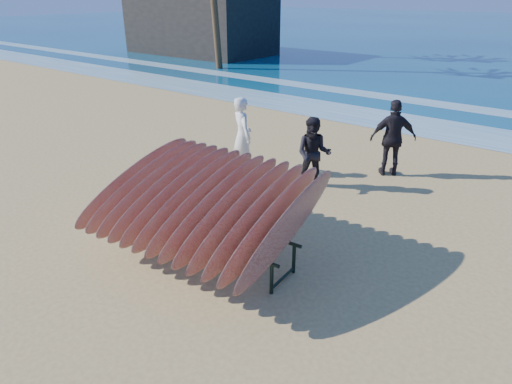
{
  "coord_description": "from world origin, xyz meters",
  "views": [
    {
      "loc": [
        4.34,
        -4.69,
        4.05
      ],
      "look_at": [
        0.0,
        0.8,
        0.95
      ],
      "focal_mm": 32.0,
      "sensor_mm": 36.0,
      "label": 1
    }
  ],
  "objects_px": {
    "person_dark_b": "(393,138)",
    "building": "(200,21)",
    "person_dark_a": "(313,154)",
    "person_white": "(242,136)",
    "surfboard_rack": "(204,201)"
  },
  "relations": [
    {
      "from": "person_dark_b",
      "to": "building",
      "type": "height_order",
      "value": "building"
    },
    {
      "from": "person_dark_a",
      "to": "building",
      "type": "xyz_separation_m",
      "value": [
        -18.78,
        15.57,
        1.35
      ]
    },
    {
      "from": "person_white",
      "to": "building",
      "type": "bearing_deg",
      "value": -15.03
    },
    {
      "from": "person_dark_b",
      "to": "building",
      "type": "relative_size",
      "value": 0.19
    },
    {
      "from": "surfboard_rack",
      "to": "building",
      "type": "distance_m",
      "value": 26.84
    },
    {
      "from": "person_white",
      "to": "person_dark_b",
      "type": "bearing_deg",
      "value": -116.61
    },
    {
      "from": "surfboard_rack",
      "to": "person_white",
      "type": "relative_size",
      "value": 1.85
    },
    {
      "from": "building",
      "to": "person_white",
      "type": "bearing_deg",
      "value": -42.94
    },
    {
      "from": "person_dark_a",
      "to": "building",
      "type": "bearing_deg",
      "value": 115.34
    },
    {
      "from": "person_dark_a",
      "to": "person_white",
      "type": "bearing_deg",
      "value": 160.69
    },
    {
      "from": "person_dark_b",
      "to": "surfboard_rack",
      "type": "bearing_deg",
      "value": 44.23
    },
    {
      "from": "person_white",
      "to": "person_dark_a",
      "type": "relative_size",
      "value": 1.13
    },
    {
      "from": "surfboard_rack",
      "to": "person_dark_a",
      "type": "distance_m",
      "value": 3.47
    },
    {
      "from": "person_dark_a",
      "to": "building",
      "type": "relative_size",
      "value": 0.17
    },
    {
      "from": "person_dark_a",
      "to": "person_dark_b",
      "type": "bearing_deg",
      "value": 36.45
    }
  ]
}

